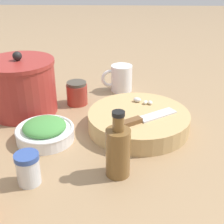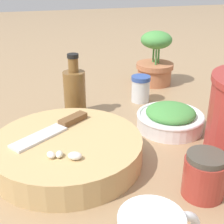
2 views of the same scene
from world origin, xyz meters
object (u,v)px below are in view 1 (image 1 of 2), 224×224
object	(u,v)px
cutting_board	(138,121)
herb_bowl	(45,131)
oil_bottle	(118,150)
spice_jar	(28,169)
garlic_cloves	(142,101)
coffee_mug	(121,78)
chef_knife	(145,118)
stock_pot	(21,87)
honey_jar	(77,93)

from	to	relation	value
cutting_board	herb_bowl	world-z (taller)	herb_bowl
cutting_board	oil_bottle	xyz separation A→B (m)	(-0.21, 0.06, 0.04)
cutting_board	spice_jar	distance (m)	0.36
garlic_cloves	coffee_mug	size ratio (longest dim) A/B	0.54
herb_bowl	coffee_mug	distance (m)	0.41
cutting_board	garlic_cloves	distance (m)	0.08
spice_jar	garlic_cloves	bearing A→B (deg)	-40.01
chef_knife	herb_bowl	bearing A→B (deg)	-117.96
oil_bottle	cutting_board	bearing A→B (deg)	-14.99
garlic_cloves	coffee_mug	xyz separation A→B (m)	(0.22, 0.07, -0.01)
chef_knife	stock_pot	size ratio (longest dim) A/B	0.77
coffee_mug	honey_jar	distance (m)	0.19
cutting_board	chef_knife	world-z (taller)	chef_knife
spice_jar	stock_pot	distance (m)	0.37
cutting_board	stock_pot	bearing A→B (deg)	74.20
chef_knife	coffee_mug	size ratio (longest dim) A/B	1.47
cutting_board	chef_knife	bearing A→B (deg)	-162.03
chef_knife	oil_bottle	bearing A→B (deg)	-56.32
garlic_cloves	spice_jar	world-z (taller)	spice_jar
chef_knife	garlic_cloves	bearing A→B (deg)	146.32
stock_pot	oil_bottle	bearing A→B (deg)	-135.75
cutting_board	stock_pot	xyz separation A→B (m)	(0.10, 0.36, 0.06)
garlic_cloves	honey_jar	size ratio (longest dim) A/B	0.79
herb_bowl	stock_pot	distance (m)	0.21
spice_jar	honey_jar	size ratio (longest dim) A/B	0.96
garlic_cloves	stock_pot	xyz separation A→B (m)	(0.04, 0.38, 0.03)
garlic_cloves	chef_knife	bearing A→B (deg)	-179.75
oil_bottle	stock_pot	xyz separation A→B (m)	(0.32, 0.31, 0.02)
herb_bowl	spice_jar	bearing A→B (deg)	-178.71
garlic_cloves	honey_jar	xyz separation A→B (m)	(0.10, 0.21, -0.02)
chef_knife	herb_bowl	distance (m)	0.27
oil_bottle	spice_jar	bearing A→B (deg)	100.68
chef_knife	oil_bottle	distance (m)	0.19
honey_jar	stock_pot	world-z (taller)	stock_pot
garlic_cloves	spice_jar	size ratio (longest dim) A/B	0.82
spice_jar	stock_pot	bearing A→B (deg)	17.51
spice_jar	coffee_mug	bearing A→B (deg)	-20.50
herb_bowl	spice_jar	size ratio (longest dim) A/B	2.12
garlic_cloves	stock_pot	world-z (taller)	stock_pot
chef_knife	stock_pot	distance (m)	0.41
chef_knife	stock_pot	bearing A→B (deg)	-144.89
herb_bowl	spice_jar	world-z (taller)	spice_jar
stock_pot	garlic_cloves	bearing A→B (deg)	-95.37
garlic_cloves	stock_pot	bearing A→B (deg)	84.63
spice_jar	oil_bottle	world-z (taller)	oil_bottle
coffee_mug	stock_pot	xyz separation A→B (m)	(-0.18, 0.31, 0.04)
garlic_cloves	spice_jar	distance (m)	0.42
chef_knife	herb_bowl	xyz separation A→B (m)	(-0.03, 0.27, -0.03)
herb_bowl	stock_pot	bearing A→B (deg)	31.78
chef_knife	coffee_mug	world-z (taller)	coffee_mug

